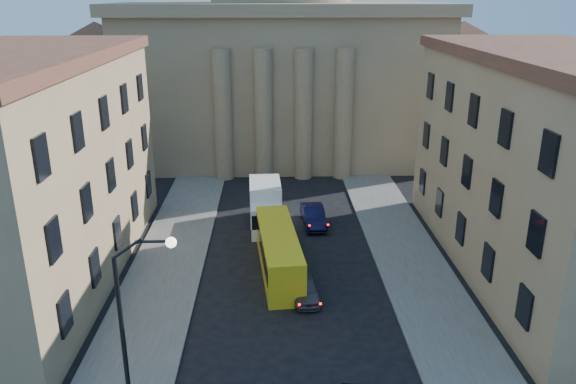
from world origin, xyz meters
The scene contains 10 objects.
sidewalk_left centered at (-8.50, 18.00, 0.07)m, with size 5.00×60.00×0.15m, color #5A5752.
sidewalk_right centered at (8.50, 18.00, 0.07)m, with size 5.00×60.00×0.15m, color #5A5752.
church centered at (0.00, 55.47, 11.88)m, with size 68.02×28.76×36.60m.
building_left centered at (-17.00, 22.00, 7.42)m, with size 11.60×26.60×14.70m.
building_right centered at (17.00, 22.00, 7.42)m, with size 11.60×26.60×14.70m.
street_lamp centered at (-6.97, 8.00, 5.29)m, with size 2.62×0.44×8.83m.
car_right_far centered at (0.80, 18.37, 0.67)m, with size 1.59×3.94×1.34m, color #434448.
car_right_distant centered at (2.15, 30.11, 0.79)m, with size 1.67×4.79×1.58m, color black.
city_bus centered at (-0.80, 22.10, 1.53)m, with size 3.23×10.26×2.84m.
box_truck centered at (-1.73, 30.09, 1.63)m, with size 2.71×6.37×3.45m.
Camera 1 is at (-1.20, -12.29, 17.81)m, focal length 35.00 mm.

